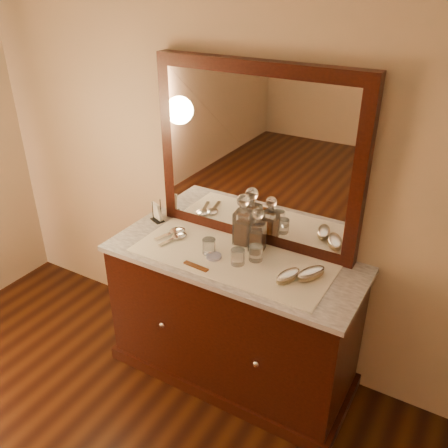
{
  "coord_description": "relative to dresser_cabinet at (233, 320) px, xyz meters",
  "views": [
    {
      "loc": [
        1.07,
        0.02,
        2.25
      ],
      "look_at": [
        0.0,
        1.85,
        1.1
      ],
      "focal_mm": 38.26,
      "sensor_mm": 36.0,
      "label": 1
    }
  ],
  "objects": [
    {
      "name": "hand_mirror_outer",
      "position": [
        -0.43,
        0.05,
        0.45
      ],
      "size": [
        0.12,
        0.22,
        0.02
      ],
      "color": "silver",
      "rests_on": "lace_runner"
    },
    {
      "name": "marble_top",
      "position": [
        0.0,
        0.0,
        0.42
      ],
      "size": [
        1.44,
        0.59,
        0.03
      ],
      "primitive_type": "cube",
      "color": "white",
      "rests_on": "dresser_cabinet"
    },
    {
      "name": "pin_dish",
      "position": [
        -0.08,
        -0.07,
        0.45
      ],
      "size": [
        0.11,
        0.11,
        0.01
      ],
      "primitive_type": "cylinder",
      "rotation": [
        0.0,
        0.0,
        0.35
      ],
      "color": "silver",
      "rests_on": "lace_runner"
    },
    {
      "name": "brush_far",
      "position": [
        0.44,
        0.02,
        0.47
      ],
      "size": [
        0.14,
        0.19,
        0.05
      ],
      "color": "#9C8760",
      "rests_on": "lace_runner"
    },
    {
      "name": "dresser_plinth",
      "position": [
        0.0,
        0.0,
        -0.37
      ],
      "size": [
        1.46,
        0.59,
        0.08
      ],
      "primitive_type": "cube",
      "color": "black",
      "rests_on": "floor"
    },
    {
      "name": "knob_right",
      "position": [
        0.3,
        -0.28,
        0.04
      ],
      "size": [
        0.04,
        0.04,
        0.04
      ],
      "primitive_type": "sphere",
      "color": "silver",
      "rests_on": "dresser_cabinet"
    },
    {
      "name": "napkin_rack",
      "position": [
        -0.62,
        0.13,
        0.5
      ],
      "size": [
        0.11,
        0.09,
        0.14
      ],
      "color": "black",
      "rests_on": "marble_top"
    },
    {
      "name": "mirror_frame",
      "position": [
        0.0,
        0.25,
        0.94
      ],
      "size": [
        1.2,
        0.08,
        1.0
      ],
      "primitive_type": "cube",
      "color": "black",
      "rests_on": "marble_top"
    },
    {
      "name": "tumblers",
      "position": [
        0.02,
        -0.02,
        0.49
      ],
      "size": [
        0.33,
        0.16,
        0.08
      ],
      "color": "white",
      "rests_on": "lace_runner"
    },
    {
      "name": "dresser_cabinet",
      "position": [
        0.0,
        0.0,
        0.0
      ],
      "size": [
        1.4,
        0.55,
        0.82
      ],
      "primitive_type": "cube",
      "color": "black",
      "rests_on": "floor"
    },
    {
      "name": "hand_mirror_inner",
      "position": [
        -0.38,
        0.0,
        0.45
      ],
      "size": [
        0.1,
        0.21,
        0.02
      ],
      "color": "silver",
      "rests_on": "lace_runner"
    },
    {
      "name": "decanter_right",
      "position": [
        0.08,
        0.12,
        0.54
      ],
      "size": [
        0.09,
        0.09,
        0.26
      ],
      "color": "brown",
      "rests_on": "lace_runner"
    },
    {
      "name": "knob_left",
      "position": [
        -0.3,
        -0.28,
        0.04
      ],
      "size": [
        0.04,
        0.04,
        0.04
      ],
      "primitive_type": "sphere",
      "color": "silver",
      "rests_on": "dresser_cabinet"
    },
    {
      "name": "mirror_glass",
      "position": [
        0.0,
        0.21,
        0.94
      ],
      "size": [
        1.06,
        0.01,
        0.86
      ],
      "primitive_type": "cube",
      "color": "white",
      "rests_on": "marble_top"
    },
    {
      "name": "comb",
      "position": [
        -0.12,
        -0.19,
        0.45
      ],
      "size": [
        0.15,
        0.04,
        0.01
      ],
      "primitive_type": "cube",
      "rotation": [
        0.0,
        0.0,
        -0.08
      ],
      "color": "brown",
      "rests_on": "lace_runner"
    },
    {
      "name": "decanter_left",
      "position": [
        -0.02,
        0.15,
        0.56
      ],
      "size": [
        0.1,
        0.1,
        0.3
      ],
      "color": "brown",
      "rests_on": "lace_runner"
    },
    {
      "name": "lace_runner",
      "position": [
        0.0,
        -0.02,
        0.44
      ],
      "size": [
        1.1,
        0.45,
        0.0
      ],
      "primitive_type": "cube",
      "color": "white",
      "rests_on": "marble_top"
    },
    {
      "name": "brush_near",
      "position": [
        0.35,
        -0.06,
        0.47
      ],
      "size": [
        0.11,
        0.18,
        0.04
      ],
      "color": "#9C8760",
      "rests_on": "lace_runner"
    }
  ]
}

